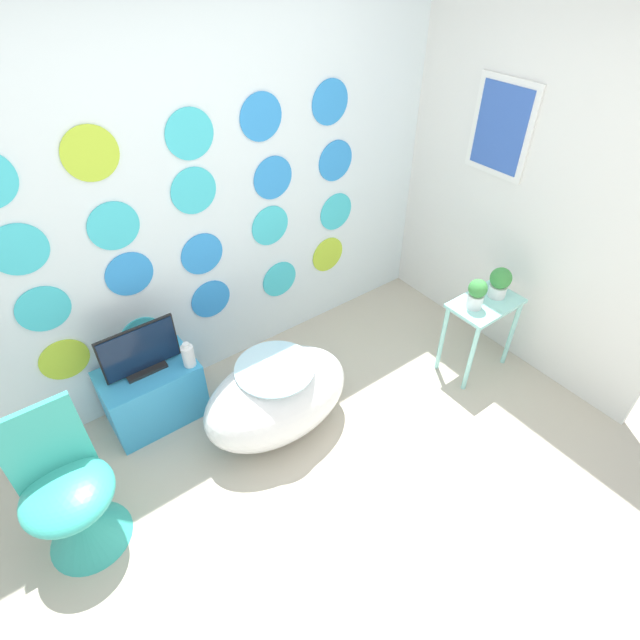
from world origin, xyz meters
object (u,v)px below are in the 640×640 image
object	(u,v)px
chair	(76,508)
potted_plant_left	(477,293)
vase	(188,355)
bathtub	(277,397)
tv	(140,352)
potted_plant_right	(500,282)

from	to	relation	value
chair	potted_plant_left	bearing A→B (deg)	-7.50
vase	chair	bearing A→B (deg)	-152.56
vase	potted_plant_left	distance (m)	1.87
bathtub	potted_plant_left	xyz separation A→B (m)	(1.34, -0.35, 0.42)
tv	potted_plant_left	bearing A→B (deg)	-25.21
tv	potted_plant_right	xyz separation A→B (m)	(2.15, -0.92, 0.13)
chair	bathtub	bearing A→B (deg)	0.75
potted_plant_left	chair	bearing A→B (deg)	172.50
vase	potted_plant_left	bearing A→B (deg)	-25.00
chair	potted_plant_right	size ratio (longest dim) A/B	3.96
bathtub	tv	size ratio (longest dim) A/B	2.06
vase	potted_plant_left	size ratio (longest dim) A/B	0.82
potted_plant_right	bathtub	bearing A→B (deg)	166.86
chair	tv	xyz separation A→B (m)	(0.63, 0.57, 0.30)
bathtub	potted_plant_right	distance (m)	1.65
potted_plant_left	vase	bearing A→B (deg)	155.00
tv	vase	xyz separation A→B (m)	(0.24, -0.12, -0.07)
tv	potted_plant_left	size ratio (longest dim) A/B	2.22
chair	tv	world-z (taller)	chair
vase	potted_plant_right	xyz separation A→B (m)	(1.91, -0.80, 0.20)
vase	potted_plant_left	xyz separation A→B (m)	(1.69, -0.79, 0.20)
bathtub	vase	bearing A→B (deg)	129.04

